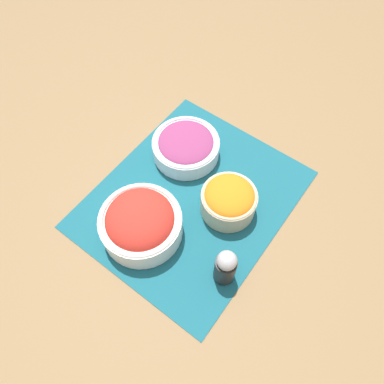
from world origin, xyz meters
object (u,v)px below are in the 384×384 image
at_px(carrot_bowl, 229,200).
at_px(tomato_bowl, 141,222).
at_px(pepper_shaker, 225,267).
at_px(onion_bowl, 186,146).

relative_size(carrot_bowl, tomato_bowl, 0.70).
distance_m(carrot_bowl, tomato_bowl, 0.20).
xyz_separation_m(tomato_bowl, pepper_shaker, (0.02, -0.21, 0.01)).
bearing_deg(tomato_bowl, onion_bowl, 12.92).
relative_size(carrot_bowl, pepper_shaker, 1.15).
xyz_separation_m(carrot_bowl, onion_bowl, (0.07, 0.18, -0.01)).
height_order(carrot_bowl, pepper_shaker, pepper_shaker).
bearing_deg(carrot_bowl, onion_bowl, 68.28).
bearing_deg(tomato_bowl, pepper_shaker, -83.19).
bearing_deg(tomato_bowl, carrot_bowl, -36.58).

